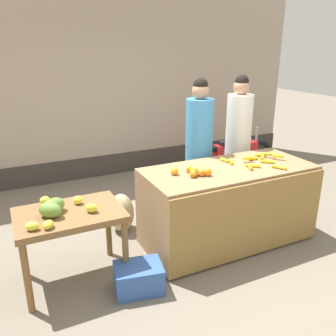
{
  "coord_description": "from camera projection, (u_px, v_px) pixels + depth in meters",
  "views": [
    {
      "loc": [
        -1.8,
        -3.02,
        2.18
      ],
      "look_at": [
        -0.27,
        0.15,
        0.95
      ],
      "focal_mm": 37.63,
      "sensor_mm": 36.0,
      "label": 1
    }
  ],
  "objects": [
    {
      "name": "vendor_woman_blue_shirt",
      "position": [
        199.0,
        151.0,
        4.47
      ],
      "size": [
        0.34,
        0.34,
        1.82
      ],
      "color": "#33333D",
      "rests_on": "ground"
    },
    {
      "name": "orange_pile",
      "position": [
        193.0,
        172.0,
        3.65
      ],
      "size": [
        0.38,
        0.26,
        0.09
      ],
      "color": "orange",
      "rests_on": "fruit_stall_counter"
    },
    {
      "name": "vendor_woman_white_shirt",
      "position": [
        238.0,
        144.0,
        4.76
      ],
      "size": [
        0.34,
        0.34,
        1.83
      ],
      "color": "#33333D",
      "rests_on": "ground"
    },
    {
      "name": "parked_motorcycle",
      "position": [
        235.0,
        157.0,
        5.92
      ],
      "size": [
        1.6,
        0.18,
        0.88
      ],
      "color": "black",
      "rests_on": "ground"
    },
    {
      "name": "banana_bunch_pile",
      "position": [
        257.0,
        160.0,
        4.06
      ],
      "size": [
        0.69,
        0.62,
        0.07
      ],
      "color": "yellow",
      "rests_on": "fruit_stall_counter"
    },
    {
      "name": "produce_crate",
      "position": [
        139.0,
        278.0,
        3.28
      ],
      "size": [
        0.49,
        0.4,
        0.26
      ],
      "primitive_type": "cube",
      "rotation": [
        0.0,
        0.0,
        -0.19
      ],
      "color": "#3359A5",
      "rests_on": "ground"
    },
    {
      "name": "ground_plane",
      "position": [
        195.0,
        247.0,
        4.02
      ],
      "size": [
        24.0,
        24.0,
        0.0
      ],
      "primitive_type": "plane",
      "color": "#756B5B"
    },
    {
      "name": "side_table_wooden",
      "position": [
        70.0,
        222.0,
        3.26
      ],
      "size": [
        0.97,
        0.66,
        0.74
      ],
      "color": "brown",
      "rests_on": "ground"
    },
    {
      "name": "fruit_stall_counter",
      "position": [
        228.0,
        205.0,
        4.04
      ],
      "size": [
        1.93,
        0.88,
        0.9
      ],
      "color": "olive",
      "rests_on": "ground"
    },
    {
      "name": "produce_sack",
      "position": [
        122.0,
        213.0,
        4.32
      ],
      "size": [
        0.34,
        0.39,
        0.48
      ],
      "primitive_type": "ellipsoid",
      "rotation": [
        0.0,
        0.0,
        1.46
      ],
      "color": "tan",
      "rests_on": "ground"
    },
    {
      "name": "market_wall_back",
      "position": [
        112.0,
        81.0,
        5.94
      ],
      "size": [
        7.13,
        0.23,
        3.3
      ],
      "color": "tan",
      "rests_on": "ground"
    },
    {
      "name": "mango_papaya_pile",
      "position": [
        54.0,
        209.0,
        3.15
      ],
      "size": [
        0.66,
        0.61,
        0.14
      ],
      "color": "yellow",
      "rests_on": "side_table_wooden"
    }
  ]
}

